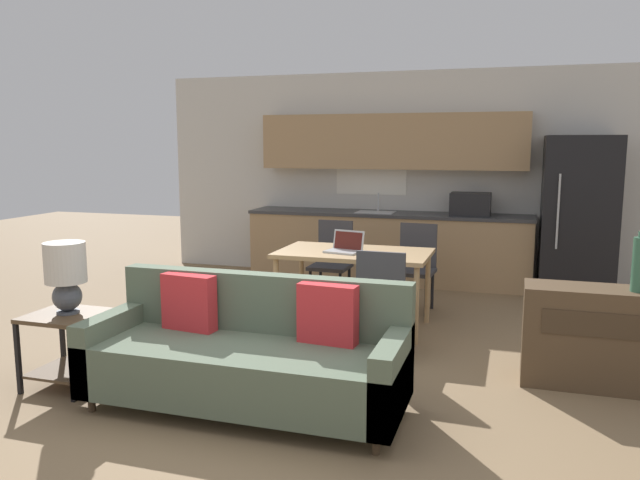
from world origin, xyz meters
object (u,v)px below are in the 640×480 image
at_px(credenza, 613,339).
at_px(laptop, 345,247).
at_px(table_lamp, 66,272).
at_px(dining_chair_near_right, 384,300).
at_px(dining_table, 354,258).
at_px(refrigerator, 578,217).
at_px(dining_chair_far_left, 332,259).
at_px(side_table, 66,337).
at_px(couch, 249,356).
at_px(dining_chair_far_right, 416,264).

height_order(credenza, laptop, laptop).
bearing_deg(laptop, table_lamp, -115.00).
height_order(credenza, dining_chair_near_right, dining_chair_near_right).
relative_size(dining_chair_near_right, laptop, 2.52).
bearing_deg(dining_table, table_lamp, -127.79).
relative_size(dining_table, dining_chair_near_right, 1.57).
xyz_separation_m(refrigerator, dining_chair_far_left, (-2.62, -1.22, -0.43)).
height_order(table_lamp, laptop, table_lamp).
bearing_deg(dining_table, side_table, -127.90).
height_order(side_table, laptop, laptop).
relative_size(dining_table, dining_chair_far_left, 1.57).
relative_size(side_table, credenza, 0.44).
relative_size(table_lamp, dining_chair_far_left, 0.57).
height_order(dining_table, credenza, dining_table).
bearing_deg(dining_chair_far_left, laptop, -64.49).
distance_m(side_table, credenza, 3.99).
bearing_deg(dining_chair_far_left, dining_chair_near_right, -58.87).
bearing_deg(credenza, couch, -155.51).
xyz_separation_m(couch, laptop, (0.14, 1.96, 0.45)).
relative_size(dining_chair_far_right, laptop, 2.52).
distance_m(dining_table, table_lamp, 2.63).
bearing_deg(dining_chair_far_left, refrigerator, 26.64).
distance_m(side_table, table_lamp, 0.48).
relative_size(couch, laptop, 5.83).
distance_m(refrigerator, table_lamp, 5.58).
xyz_separation_m(side_table, table_lamp, (0.02, 0.02, 0.48)).
relative_size(refrigerator, dining_chair_far_left, 2.02).
distance_m(credenza, dining_chair_far_right, 2.45).
bearing_deg(table_lamp, dining_chair_far_left, 68.36).
xyz_separation_m(refrigerator, side_table, (-3.79, -4.14, -0.56)).
height_order(refrigerator, dining_chair_far_left, refrigerator).
bearing_deg(dining_table, credenza, -22.95).
bearing_deg(credenza, table_lamp, -163.05).
xyz_separation_m(dining_table, side_table, (-1.63, -2.09, -0.31)).
height_order(dining_chair_near_right, dining_chair_far_left, same).
height_order(dining_table, side_table, dining_table).
distance_m(couch, laptop, 2.01).
xyz_separation_m(couch, dining_chair_near_right, (0.67, 1.20, 0.16)).
distance_m(table_lamp, dining_chair_far_left, 3.14).
bearing_deg(dining_chair_far_left, side_table, -110.22).
bearing_deg(refrigerator, dining_table, -136.58).
relative_size(couch, dining_chair_near_right, 2.32).
bearing_deg(credenza, laptop, 158.93).
xyz_separation_m(credenza, dining_chair_far_right, (-1.71, 1.75, 0.13)).
relative_size(refrigerator, laptop, 5.09).
xyz_separation_m(refrigerator, dining_chair_far_right, (-1.69, -1.21, -0.43)).
relative_size(refrigerator, dining_chair_far_right, 2.02).
xyz_separation_m(dining_table, table_lamp, (-1.61, -2.08, 0.17)).
relative_size(refrigerator, side_table, 3.39).
xyz_separation_m(dining_table, dining_chair_far_right, (0.47, 0.83, -0.18)).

